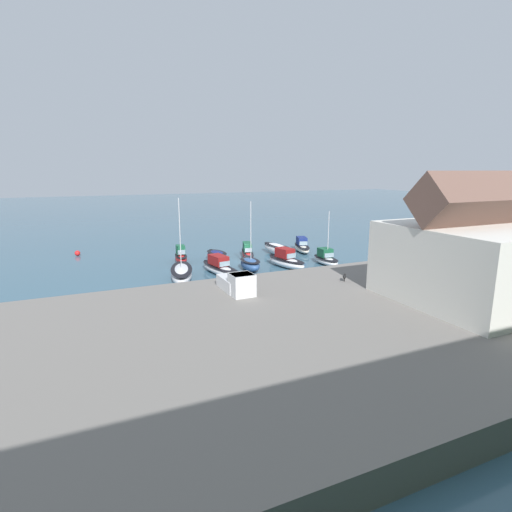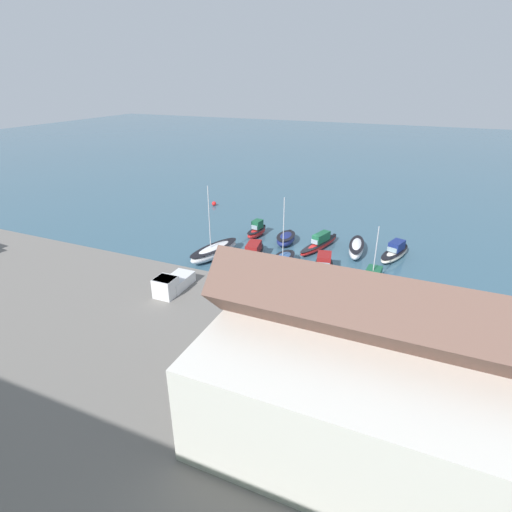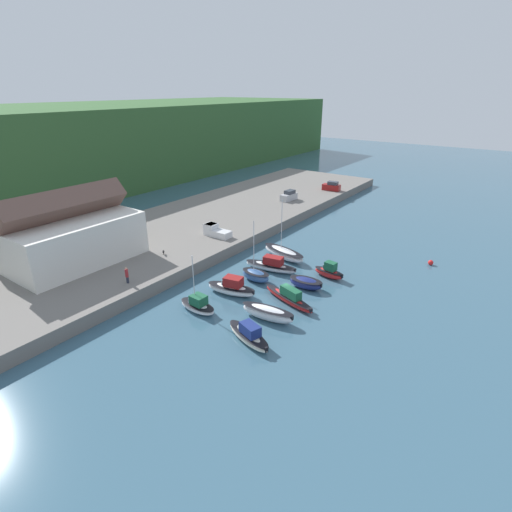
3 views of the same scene
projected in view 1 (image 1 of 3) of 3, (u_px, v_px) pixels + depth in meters
ground_plane at (242, 261)px, 55.00m from camera, size 320.00×320.00×0.00m
quay_promenade at (370, 320)px, 30.95m from camera, size 132.96×26.97×1.79m
harbor_clubhouse at (498, 254)px, 33.34m from camera, size 17.54×11.94×10.48m
moored_boat_0 at (326, 258)px, 53.17m from camera, size 2.39×5.31×7.08m
moored_boat_1 at (286, 260)px, 51.48m from camera, size 3.47×6.96×2.45m
moored_boat_2 at (250, 264)px, 49.74m from camera, size 2.52×4.56×8.63m
moored_boat_3 at (220, 267)px, 48.09m from camera, size 3.45×8.24×2.24m
moored_boat_4 at (182, 273)px, 45.25m from camera, size 4.27×8.52×9.35m
moored_boat_5 at (302, 246)px, 61.50m from camera, size 3.87×6.87×2.19m
moored_boat_6 at (277, 249)px, 58.92m from camera, size 2.57×6.70×1.65m
moored_boat_7 at (247, 253)px, 56.96m from camera, size 3.93×8.58×2.11m
moored_boat_8 at (217, 256)px, 54.92m from camera, size 2.60×4.75×1.42m
moored_boat_9 at (181, 256)px, 53.94m from camera, size 2.08×4.65×2.36m
pickup_truck_0 at (238, 283)px, 34.89m from camera, size 2.04×4.75×1.90m
person_on_quay at (393, 255)px, 44.89m from camera, size 0.40×0.40×2.14m
dog_on_quay at (344, 277)px, 38.44m from camera, size 0.76×0.79×0.68m
mooring_buoy_0 at (77, 253)px, 58.37m from camera, size 0.77×0.77×0.77m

